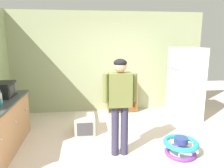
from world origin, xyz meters
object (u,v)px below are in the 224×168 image
at_px(refrigerator, 186,84).
at_px(clear_bottle, 0,98).
at_px(bookshelf, 120,98).
at_px(standing_person, 120,99).
at_px(baby_walker, 181,146).
at_px(microwave, 3,90).
at_px(pet_carrier, 85,124).

height_order(refrigerator, clear_bottle, refrigerator).
distance_m(refrigerator, bookshelf, 1.76).
xyz_separation_m(standing_person, baby_walker, (1.04, -0.15, -0.85)).
xyz_separation_m(baby_walker, microwave, (-3.15, 0.92, 0.88)).
bearing_deg(clear_bottle, bookshelf, 38.68).
xyz_separation_m(refrigerator, clear_bottle, (-3.90, -1.17, 0.11)).
bearing_deg(standing_person, baby_walker, -8.41).
height_order(standing_person, clear_bottle, standing_person).
relative_size(refrigerator, standing_person, 1.07).
bearing_deg(standing_person, clear_bottle, 170.28).
relative_size(bookshelf, standing_person, 0.51).
relative_size(standing_person, baby_walker, 2.76).
xyz_separation_m(bookshelf, clear_bottle, (-2.39, -1.92, 0.63)).
bearing_deg(microwave, pet_carrier, 8.16).
distance_m(standing_person, clear_bottle, 2.04).
distance_m(pet_carrier, microwave, 1.75).
xyz_separation_m(bookshelf, microwave, (-2.49, -1.49, 0.67)).
bearing_deg(standing_person, refrigerator, 38.66).
bearing_deg(standing_person, pet_carrier, 121.16).
relative_size(bookshelf, microwave, 1.77).
distance_m(refrigerator, clear_bottle, 4.07).
distance_m(bookshelf, clear_bottle, 3.13).
bearing_deg(pet_carrier, baby_walker, -34.82).
height_order(pet_carrier, clear_bottle, clear_bottle).
relative_size(pet_carrier, clear_bottle, 2.24).
bearing_deg(clear_bottle, baby_walker, -9.27).
height_order(bookshelf, clear_bottle, clear_bottle).
relative_size(bookshelf, baby_walker, 1.41).
height_order(baby_walker, pet_carrier, pet_carrier).
height_order(standing_person, baby_walker, standing_person).
xyz_separation_m(microwave, clear_bottle, (0.10, -0.43, -0.04)).
relative_size(refrigerator, baby_walker, 2.95).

